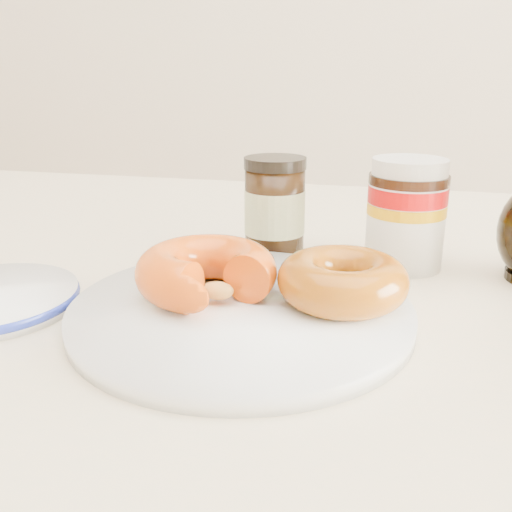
% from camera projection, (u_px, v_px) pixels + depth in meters
% --- Properties ---
extents(dining_table, '(1.40, 0.90, 0.75)m').
position_uv_depth(dining_table, '(299.00, 366.00, 0.54)').
color(dining_table, beige).
rests_on(dining_table, ground).
extents(plate, '(0.26, 0.26, 0.01)m').
position_uv_depth(plate, '(241.00, 311.00, 0.44)').
color(plate, white).
rests_on(plate, dining_table).
extents(donut_bitten, '(0.13, 0.13, 0.04)m').
position_uv_depth(donut_bitten, '(206.00, 272.00, 0.45)').
color(donut_bitten, '#CF510B').
rests_on(donut_bitten, plate).
extents(donut_whole, '(0.13, 0.13, 0.04)m').
position_uv_depth(donut_whole, '(343.00, 280.00, 0.43)').
color(donut_whole, '#914109').
rests_on(donut_whole, plate).
extents(nutella_jar, '(0.07, 0.07, 0.10)m').
position_uv_depth(nutella_jar, '(406.00, 210.00, 0.54)').
color(nutella_jar, white).
rests_on(nutella_jar, dining_table).
extents(dark_jar, '(0.06, 0.06, 0.10)m').
position_uv_depth(dark_jar, '(275.00, 208.00, 0.58)').
color(dark_jar, black).
rests_on(dark_jar, dining_table).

